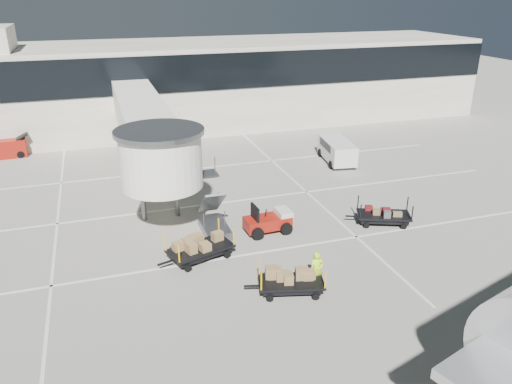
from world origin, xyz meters
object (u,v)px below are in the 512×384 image
Objects in this scene: box_cart_near at (291,281)px; ground_worker at (317,269)px; minivan at (337,149)px; suitcase_cart at (382,216)px; box_cart_far at (200,248)px; belt_loader at (2,149)px; baggage_tug at (269,221)px.

box_cart_near is 1.37m from ground_worker.
minivan is at bearing 72.01° from box_cart_near.
ground_worker is at bearing -120.42° from suitcase_cart.
box_cart_far reaches higher than suitcase_cart.
box_cart_far is 1.01× the size of belt_loader.
suitcase_cart is at bearing 43.47° from ground_worker.
box_cart_far is 2.33× the size of ground_worker.
baggage_tug is at bearing 98.56° from ground_worker.
minivan is (9.28, 10.05, 0.42)m from baggage_tug.
box_cart_far is (-11.08, -0.74, 0.11)m from suitcase_cart.
ground_worker reaches higher than box_cart_far.
ground_worker reaches higher than box_cart_near.
box_cart_near is (-7.83, -5.04, 0.09)m from suitcase_cart.
baggage_tug reaches higher than suitcase_cart.
minivan reaches higher than baggage_tug.
belt_loader reaches higher than baggage_tug.
ground_worker is (4.58, -4.18, 0.27)m from box_cart_far.
baggage_tug reaches higher than box_cart_near.
belt_loader is (-16.24, 19.49, 0.10)m from baggage_tug.
ground_worker is 0.36× the size of minivan.
box_cart_near is at bearing -63.39° from belt_loader.
baggage_tug is at bearing 5.23° from box_cart_far.
suitcase_cart is at bearing -45.83° from belt_loader.
belt_loader is at bearing 129.22° from ground_worker.
belt_loader is at bearing 135.31° from box_cart_near.
box_cart_far is 24.40m from belt_loader.
belt_loader reaches higher than suitcase_cart.
suitcase_cart is 1.01× the size of box_cart_near.
ground_worker reaches higher than baggage_tug.
ground_worker is at bearing -59.83° from box_cart_far.
suitcase_cart is 11.11m from box_cart_far.
baggage_tug is 4.72m from box_cart_far.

